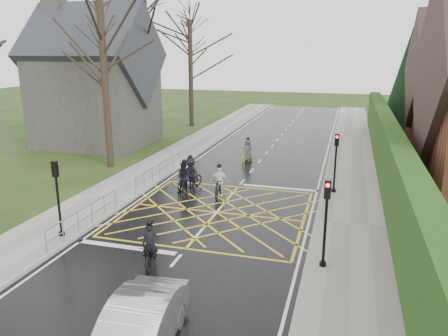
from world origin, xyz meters
The scene contains 22 objects.
ground centered at (0.00, 0.00, 0.00)m, with size 120.00×120.00×0.00m, color black.
road centered at (0.00, 0.00, 0.01)m, with size 9.00×80.00×0.01m, color black.
sidewalk_right centered at (6.00, 0.00, 0.07)m, with size 3.00×80.00×0.15m, color gray.
sidewalk_left centered at (-6.00, 0.00, 0.07)m, with size 3.00×80.00×0.15m, color gray.
stone_wall centered at (7.75, 6.00, 0.35)m, with size 0.50×38.00×0.70m, color slate.
hedge centered at (7.75, 6.00, 2.10)m, with size 0.90×38.00×2.80m, color #12340E.
conifer centered at (10.75, 26.00, 4.99)m, with size 4.60×4.60×10.00m.
church centered at (-13.54, 12.00, 4.93)m, with size 8.80×7.80×11.00m.
tree_near centered at (-9.00, 6.00, 7.91)m, with size 9.24×9.24×11.44m.
tree_mid centered at (-10.00, 14.00, 8.63)m, with size 10.08×10.08×12.48m.
tree_far centered at (-9.30, 22.00, 7.19)m, with size 8.40×8.40×10.40m.
railing_south centered at (-4.65, -3.50, 0.78)m, with size 0.05×5.04×1.03m.
railing_north centered at (-4.65, 4.00, 0.79)m, with size 0.05×6.04×1.03m.
traffic_light_ne centered at (5.10, 4.20, 1.66)m, with size 0.24×0.31×3.21m.
traffic_light_se centered at (5.10, -4.20, 1.66)m, with size 0.24×0.31×3.21m.
traffic_light_sw centered at (-5.10, -4.50, 1.66)m, with size 0.24×0.31×3.21m.
cyclist_rear centered at (-0.73, -5.58, 0.55)m, with size 1.18×1.86×1.71m.
cyclist_back centered at (-2.44, 2.19, 0.70)m, with size 0.99×1.91×1.85m.
cyclist_mid centered at (-2.44, 3.11, 0.68)m, with size 1.35×2.04×1.87m.
cyclist_front centered at (-0.54, 2.18, 0.64)m, with size 0.96×1.77×1.75m.
cyclist_lead centered at (-0.81, 9.82, 0.57)m, with size 0.90×1.76×1.64m.
car centered at (1.02, -9.99, 0.72)m, with size 1.52×4.36×1.43m, color #AFB2B6.
Camera 1 is at (5.59, -18.19, 7.34)m, focal length 35.00 mm.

